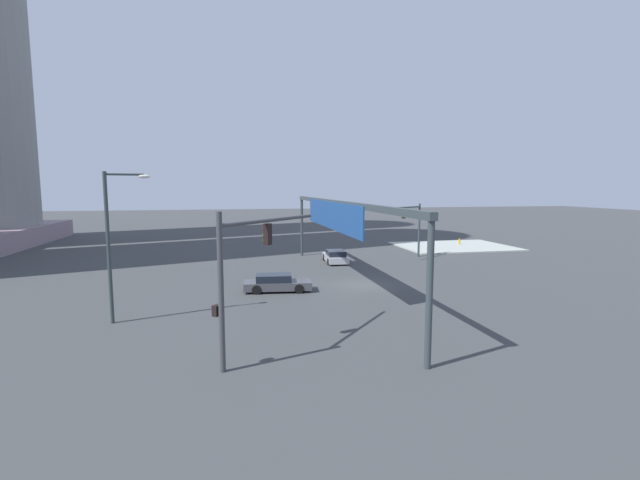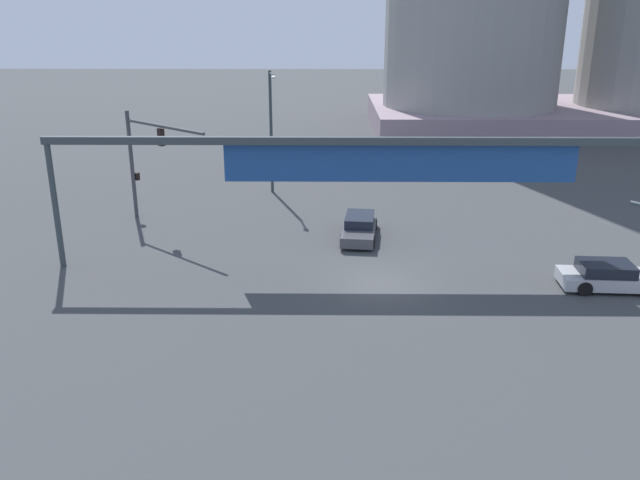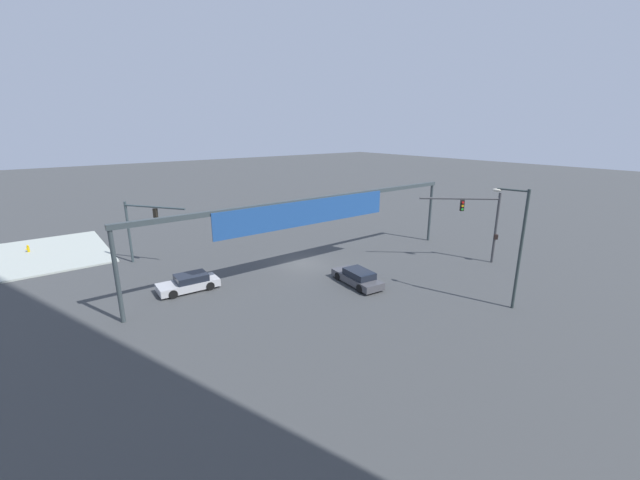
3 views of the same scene
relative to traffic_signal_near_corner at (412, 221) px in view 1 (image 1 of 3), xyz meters
The scene contains 9 objects.
ground_plane 14.59m from the traffic_signal_near_corner, 141.76° to the left, with size 234.09×234.09×0.00m, color #3D4041.
sidewalk_corner 11.72m from the traffic_signal_near_corner, 51.02° to the right, with size 10.28×13.22×0.15m, color #A5ADA4.
traffic_signal_near_corner is the anchor object (origin of this frame).
traffic_signal_opposite_side 29.69m from the traffic_signal_near_corner, 143.21° to the left, with size 5.34×4.93×6.35m.
streetlamp_curved_arm 29.79m from the traffic_signal_near_corner, 125.15° to the left, with size 0.70×2.29×8.08m.
overhead_sign_gantry 15.24m from the traffic_signal_near_corner, 134.93° to the left, with size 30.80×0.43×6.31m.
sedan_car_approaching 8.93m from the traffic_signal_near_corner, 96.56° to the left, with size 4.46×2.16×1.21m.
sedan_car_waiting_far 19.41m from the traffic_signal_near_corner, 127.73° to the left, with size 2.20×4.83×1.21m.
fire_hydrant_on_curb 13.41m from the traffic_signal_near_corner, 50.57° to the right, with size 0.33×0.22×0.71m.
Camera 1 is at (-31.13, 9.75, 7.28)m, focal length 24.94 mm.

